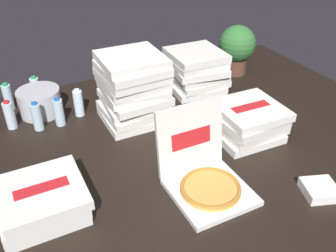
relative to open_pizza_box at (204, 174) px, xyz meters
The scene contains 15 objects.
ground_plane 0.32m from the open_pizza_box, 90.06° to the left, with size 3.20×2.40×0.02m, color black.
open_pizza_box is the anchor object (origin of this frame).
pizza_stack_left_near 0.57m from the open_pizza_box, 30.90° to the left, with size 0.41×0.40×0.20m.
pizza_stack_right_far 0.80m from the open_pizza_box, 166.35° to the left, with size 0.40×0.39×0.15m.
pizza_stack_left_far 1.12m from the open_pizza_box, 61.60° to the left, with size 0.43×0.43×0.30m.
pizza_stack_right_near 0.79m from the open_pizza_box, 94.77° to the left, with size 0.41×0.42×0.45m.
ice_bucket 1.29m from the open_pizza_box, 117.74° to the left, with size 0.29×0.29×0.17m, color #B7BABF.
water_bottle_0 1.52m from the open_pizza_box, 121.04° to the left, with size 0.06×0.06×0.20m.
water_bottle_1 1.07m from the open_pizza_box, 119.04° to the left, with size 0.06×0.06×0.20m.
water_bottle_2 1.46m from the open_pizza_box, 114.06° to the left, with size 0.06×0.06×0.20m.
water_bottle_3 1.32m from the open_pizza_box, 127.83° to the left, with size 0.06×0.06×0.20m.
water_bottle_4 1.15m from the open_pizza_box, 124.83° to the left, with size 0.06×0.06×0.20m.
water_bottle_5 1.07m from the open_pizza_box, 110.54° to the left, with size 0.06×0.06×0.20m.
potted_plant 1.46m from the open_pizza_box, 48.13° to the left, with size 0.30×0.30×0.40m.
napkin_pile 0.59m from the open_pizza_box, 32.49° to the right, with size 0.16×0.16×0.05m, color white.
Camera 1 is at (-0.82, -1.51, 1.30)m, focal length 39.39 mm.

